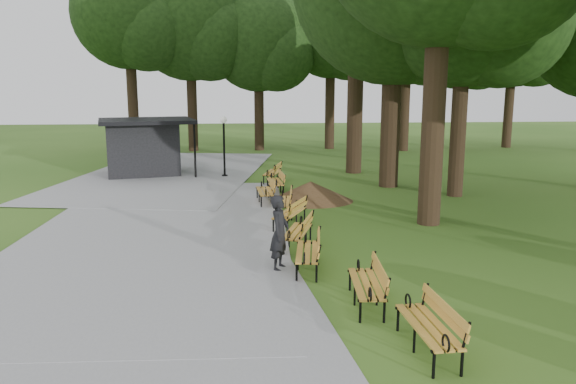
{
  "coord_description": "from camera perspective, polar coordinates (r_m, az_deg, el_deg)",
  "views": [
    {
      "loc": [
        -1.33,
        -13.29,
        4.31
      ],
      "look_at": [
        0.05,
        3.22,
        1.1
      ],
      "focal_mm": 34.71,
      "sensor_mm": 36.0,
      "label": 1
    }
  ],
  "objects": [
    {
      "name": "person",
      "position": [
        13.03,
        -0.86,
        -4.21
      ],
      "size": [
        0.64,
        0.77,
        1.79
      ],
      "primitive_type": "imported",
      "rotation": [
        0.0,
        0.0,
        1.2
      ],
      "color": "black",
      "rests_on": "ground"
    },
    {
      "name": "tree_backdrop",
      "position": [
        37.26,
        7.82,
        16.87
      ],
      "size": [
        36.64,
        10.16,
        16.42
      ],
      "primitive_type": null,
      "color": "black",
      "rests_on": "ground"
    },
    {
      "name": "bench_2",
      "position": [
        13.13,
        1.99,
        -6.17
      ],
      "size": [
        0.89,
        1.97,
        0.88
      ],
      "primitive_type": null,
      "rotation": [
        0.0,
        0.0,
        -1.71
      ],
      "color": "gold",
      "rests_on": "ground"
    },
    {
      "name": "bench_1",
      "position": [
        11.21,
        8.01,
        -9.34
      ],
      "size": [
        0.78,
        1.94,
        0.88
      ],
      "primitive_type": null,
      "rotation": [
        0.0,
        0.0,
        -1.65
      ],
      "color": "gold",
      "rests_on": "ground"
    },
    {
      "name": "dirt_mound",
      "position": [
        20.85,
        2.33,
        0.08
      ],
      "size": [
        2.68,
        2.68,
        0.75
      ],
      "primitive_type": "cone",
      "color": "#47301C",
      "rests_on": "ground"
    },
    {
      "name": "ground",
      "position": [
        14.03,
        0.9,
        -6.92
      ],
      "size": [
        100.0,
        100.0,
        0.0
      ],
      "primitive_type": "plane",
      "color": "#345D1A",
      "rests_on": "ground"
    },
    {
      "name": "bench_3",
      "position": [
        14.9,
        0.94,
        -4.09
      ],
      "size": [
        1.16,
        2.0,
        0.88
      ],
      "primitive_type": null,
      "rotation": [
        0.0,
        0.0,
        -1.87
      ],
      "color": "gold",
      "rests_on": "ground"
    },
    {
      "name": "bench_5",
      "position": [
        18.67,
        -0.5,
        -1.0
      ],
      "size": [
        0.83,
        1.95,
        0.88
      ],
      "primitive_type": null,
      "rotation": [
        0.0,
        0.0,
        -1.67
      ],
      "color": "gold",
      "rests_on": "ground"
    },
    {
      "name": "bench_8",
      "position": [
        24.86,
        -1.62,
        2.0
      ],
      "size": [
        1.09,
        2.0,
        0.88
      ],
      "primitive_type": null,
      "rotation": [
        0.0,
        0.0,
        -1.82
      ],
      "color": "gold",
      "rests_on": "ground"
    },
    {
      "name": "bench_6",
      "position": [
        20.48,
        -2.37,
        0.06
      ],
      "size": [
        0.75,
        1.93,
        0.88
      ],
      "primitive_type": null,
      "rotation": [
        0.0,
        0.0,
        -1.51
      ],
      "color": "gold",
      "rests_on": "ground"
    },
    {
      "name": "bench_4",
      "position": [
        17.02,
        0.16,
        -2.18
      ],
      "size": [
        1.36,
        2.0,
        0.88
      ],
      "primitive_type": null,
      "rotation": [
        0.0,
        0.0,
        -1.99
      ],
      "color": "gold",
      "rests_on": "ground"
    },
    {
      "name": "bench_0",
      "position": [
        9.57,
        14.14,
        -13.22
      ],
      "size": [
        0.73,
        1.93,
        0.88
      ],
      "primitive_type": null,
      "rotation": [
        0.0,
        0.0,
        -1.52
      ],
      "color": "gold",
      "rests_on": "ground"
    },
    {
      "name": "bench_7",
      "position": [
        22.47,
        -1.33,
        1.04
      ],
      "size": [
        0.76,
        1.94,
        0.88
      ],
      "primitive_type": null,
      "rotation": [
        0.0,
        0.0,
        -1.51
      ],
      "color": "gold",
      "rests_on": "ground"
    },
    {
      "name": "lamp_post",
      "position": [
        26.32,
        -6.59,
        6.02
      ],
      "size": [
        0.32,
        0.32,
        2.85
      ],
      "color": "black",
      "rests_on": "ground"
    },
    {
      "name": "kiosk",
      "position": [
        27.77,
        -14.71,
        4.48
      ],
      "size": [
        5.06,
        4.64,
        2.7
      ],
      "primitive_type": null,
      "rotation": [
        0.0,
        0.0,
        0.23
      ],
      "color": "black",
      "rests_on": "ground"
    },
    {
      "name": "path",
      "position": [
        17.05,
        -13.66,
        -3.89
      ],
      "size": [
        12.0,
        38.0,
        0.06
      ],
      "primitive_type": "cube",
      "color": "gray",
      "rests_on": "ground"
    }
  ]
}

